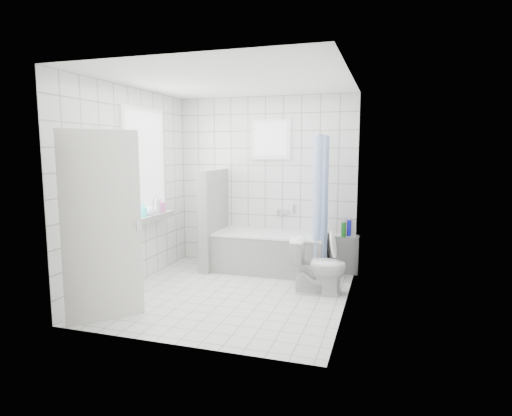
% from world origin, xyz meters
% --- Properties ---
extents(ground, '(3.00, 3.00, 0.00)m').
position_xyz_m(ground, '(0.00, 0.00, 0.00)').
color(ground, white).
rests_on(ground, ground).
extents(ceiling, '(3.00, 3.00, 0.00)m').
position_xyz_m(ceiling, '(0.00, 0.00, 2.60)').
color(ceiling, white).
rests_on(ceiling, ground).
extents(wall_back, '(2.80, 0.02, 2.60)m').
position_xyz_m(wall_back, '(0.00, 1.50, 1.30)').
color(wall_back, white).
rests_on(wall_back, ground).
extents(wall_front, '(2.80, 0.02, 2.60)m').
position_xyz_m(wall_front, '(0.00, -1.50, 1.30)').
color(wall_front, white).
rests_on(wall_front, ground).
extents(wall_left, '(0.02, 3.00, 2.60)m').
position_xyz_m(wall_left, '(-1.40, 0.00, 1.30)').
color(wall_left, white).
rests_on(wall_left, ground).
extents(wall_right, '(0.02, 3.00, 2.60)m').
position_xyz_m(wall_right, '(1.40, 0.00, 1.30)').
color(wall_right, white).
rests_on(wall_right, ground).
extents(window_left, '(0.01, 0.90, 1.40)m').
position_xyz_m(window_left, '(-1.35, 0.30, 1.60)').
color(window_left, white).
rests_on(window_left, wall_left).
extents(window_back, '(0.50, 0.01, 0.50)m').
position_xyz_m(window_back, '(0.10, 1.46, 1.95)').
color(window_back, white).
rests_on(window_back, wall_back).
extents(window_sill, '(0.18, 1.02, 0.08)m').
position_xyz_m(window_sill, '(-1.31, 0.30, 0.86)').
color(window_sill, white).
rests_on(window_sill, wall_left).
extents(door, '(0.57, 0.61, 2.00)m').
position_xyz_m(door, '(-0.98, -1.19, 1.00)').
color(door, silver).
rests_on(door, ground).
extents(bathtub, '(1.63, 0.77, 0.58)m').
position_xyz_m(bathtub, '(0.19, 1.12, 0.29)').
color(bathtub, white).
rests_on(bathtub, ground).
extents(partition_wall, '(0.15, 0.85, 1.50)m').
position_xyz_m(partition_wall, '(-0.69, 1.07, 0.75)').
color(partition_wall, white).
rests_on(partition_wall, ground).
extents(tiled_ledge, '(0.40, 0.24, 0.55)m').
position_xyz_m(tiled_ledge, '(1.26, 1.38, 0.28)').
color(tiled_ledge, white).
rests_on(tiled_ledge, ground).
extents(toilet, '(0.73, 0.46, 0.70)m').
position_xyz_m(toilet, '(1.03, 0.34, 0.35)').
color(toilet, white).
rests_on(toilet, ground).
extents(curtain_rod, '(0.02, 0.80, 0.02)m').
position_xyz_m(curtain_rod, '(0.95, 1.10, 2.00)').
color(curtain_rod, silver).
rests_on(curtain_rod, wall_back).
extents(shower_curtain, '(0.14, 0.48, 1.78)m').
position_xyz_m(shower_curtain, '(0.95, 0.97, 1.10)').
color(shower_curtain, '#4C77E0').
rests_on(shower_curtain, curtain_rod).
extents(tub_faucet, '(0.18, 0.06, 0.06)m').
position_xyz_m(tub_faucet, '(0.29, 1.46, 0.85)').
color(tub_faucet, silver).
rests_on(tub_faucet, wall_back).
extents(sill_bottles, '(0.15, 0.59, 0.29)m').
position_xyz_m(sill_bottles, '(-1.30, 0.36, 1.01)').
color(sill_bottles, white).
rests_on(sill_bottles, window_sill).
extents(ledge_bottles, '(0.14, 0.17, 0.24)m').
position_xyz_m(ledge_bottles, '(1.26, 1.36, 0.66)').
color(ledge_bottles, '#191FCD').
rests_on(ledge_bottles, tiled_ledge).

